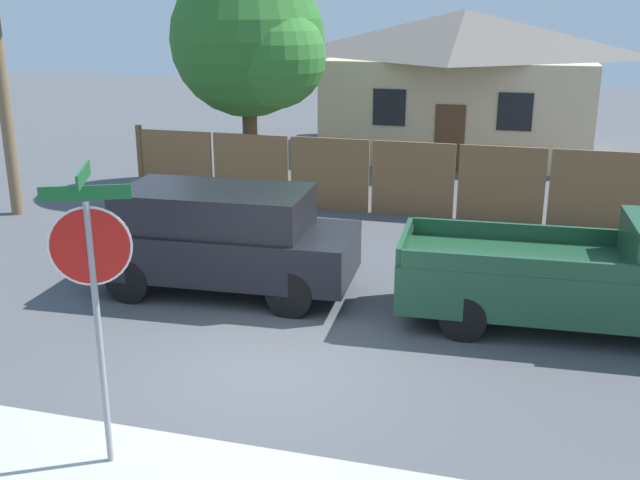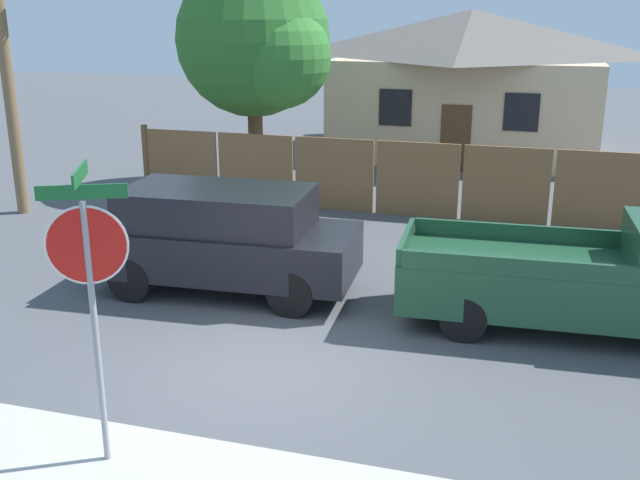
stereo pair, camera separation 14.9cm
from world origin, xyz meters
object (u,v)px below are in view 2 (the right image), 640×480
house (469,80)px  oak_tree (259,43)px  red_suv (223,236)px  orange_pickup (599,279)px  stop_sign (89,268)px

house → oak_tree: size_ratio=1.49×
oak_tree → red_suv: size_ratio=1.29×
oak_tree → red_suv: oak_tree is taller
oak_tree → red_suv: bearing=-74.3°
red_suv → orange_pickup: 6.18m
red_suv → oak_tree: bearing=102.8°
red_suv → stop_sign: (0.78, -5.13, 1.26)m
red_suv → orange_pickup: (6.18, 0.02, -0.14)m
house → red_suv: 14.70m
orange_pickup → stop_sign: size_ratio=1.67×
stop_sign → red_suv: bearing=74.5°
orange_pickup → stop_sign: 7.59m
red_suv → orange_pickup: red_suv is taller
house → oak_tree: 8.53m
house → stop_sign: bearing=-95.7°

